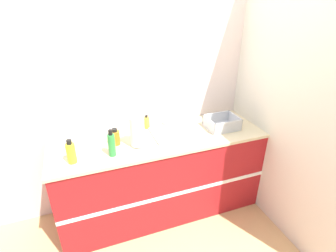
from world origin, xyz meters
TOP-DOWN VIEW (x-y plane):
  - ground_plane at (0.00, 0.00)m, footprint 12.00×12.00m
  - wall_back at (0.00, 0.66)m, footprint 4.43×0.06m
  - wall_right at (1.05, 0.32)m, footprint 0.06×2.63m
  - counter_cabinet at (0.00, 0.32)m, footprint 2.06×0.66m
  - sink at (0.17, 0.32)m, footprint 0.47×0.38m
  - paper_towel_roll at (-0.24, 0.23)m, footprint 0.13×0.13m
  - dish_rack at (0.65, 0.28)m, footprint 0.31×0.25m
  - bottle_amber at (-0.42, 0.33)m, footprint 0.09×0.09m
  - bottle_yellow at (-0.80, 0.16)m, footprint 0.07×0.07m
  - bottle_green at (-0.48, 0.15)m, footprint 0.06×0.06m
  - soap_dispenser at (-0.07, 0.55)m, footprint 0.06×0.06m

SIDE VIEW (x-z plane):
  - ground_plane at x=0.00m, z-range 0.00..0.00m
  - counter_cabinet at x=0.00m, z-range 0.00..0.89m
  - sink at x=0.17m, z-range 0.79..1.02m
  - dish_rack at x=0.65m, z-range 0.87..0.99m
  - soap_dispenser at x=-0.07m, z-range 0.88..1.02m
  - bottle_amber at x=-0.42m, z-range 0.88..1.04m
  - bottle_yellow at x=-0.80m, z-range 0.88..1.09m
  - bottle_green at x=-0.48m, z-range 0.88..1.12m
  - paper_towel_roll at x=-0.24m, z-range 0.89..1.18m
  - wall_back at x=0.00m, z-range 0.00..2.60m
  - wall_right at x=1.05m, z-range 0.00..2.60m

